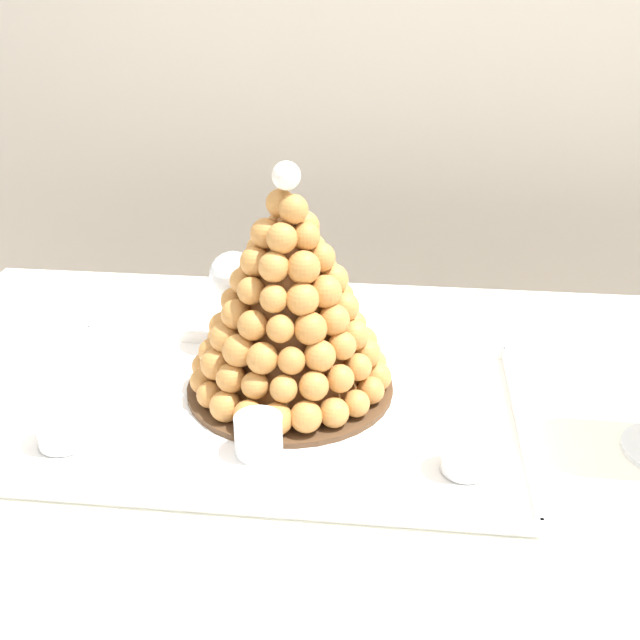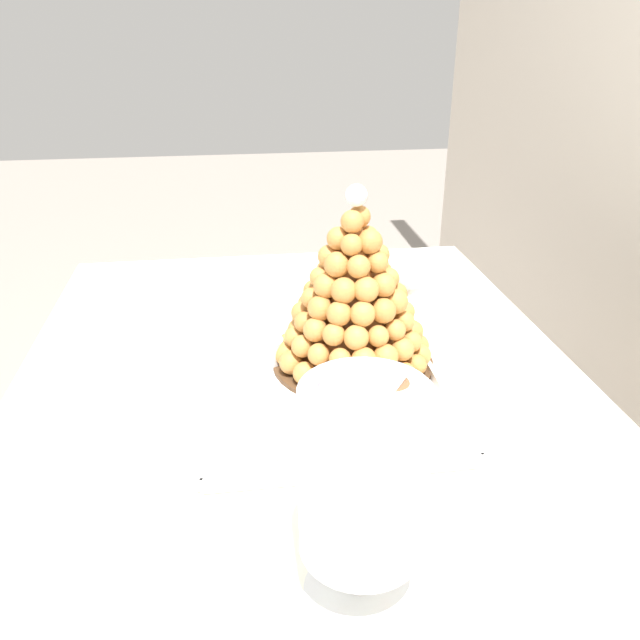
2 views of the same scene
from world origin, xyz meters
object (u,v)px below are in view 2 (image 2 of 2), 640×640
object	(u,v)px
dessert_cup_mid_left	(267,353)
wine_glass	(406,281)
dessert_cup_centre	(272,435)
macaron_goblet	(363,477)
serving_tray	(314,362)
dessert_cup_left	(256,298)
croquembouche	(354,298)

from	to	relation	value
dessert_cup_mid_left	wine_glass	bearing A→B (deg)	107.28
dessert_cup_centre	macaron_goblet	bearing A→B (deg)	16.04
dessert_cup_mid_left	macaron_goblet	xyz separation A→B (m)	(0.49, 0.06, 0.12)
serving_tray	dessert_cup_centre	bearing A→B (deg)	-20.49
serving_tray	dessert_cup_left	distance (m)	0.25
dessert_cup_mid_left	dessert_cup_centre	bearing A→B (deg)	-1.96
serving_tray	dessert_cup_centre	xyz separation A→B (m)	(0.24, -0.09, 0.03)
dessert_cup_left	dessert_cup_centre	xyz separation A→B (m)	(0.48, -0.00, -0.00)
serving_tray	croquembouche	size ratio (longest dim) A/B	2.04
dessert_cup_mid_left	macaron_goblet	world-z (taller)	macaron_goblet
dessert_cup_left	wine_glass	distance (m)	0.32
croquembouche	dessert_cup_left	xyz separation A→B (m)	(-0.25, -0.15, -0.10)
croquembouche	serving_tray	bearing A→B (deg)	-104.39
croquembouche	macaron_goblet	size ratio (longest dim) A/B	1.19
dessert_cup_centre	serving_tray	bearing A→B (deg)	159.51
serving_tray	wine_glass	distance (m)	0.23
croquembouche	dessert_cup_centre	xyz separation A→B (m)	(0.22, -0.15, -0.10)
croquembouche	wine_glass	world-z (taller)	croquembouche
serving_tray	dessert_cup_left	bearing A→B (deg)	-159.49
dessert_cup_left	macaron_goblet	size ratio (longest dim) A/B	0.23
croquembouche	wine_glass	xyz separation A→B (m)	(-0.10, 0.12, -0.02)
dessert_cup_left	dessert_cup_mid_left	xyz separation A→B (m)	(0.24, 0.01, -0.00)
dessert_cup_mid_left	macaron_goblet	size ratio (longest dim) A/B	0.22
serving_tray	dessert_cup_centre	world-z (taller)	dessert_cup_centre
dessert_cup_centre	macaron_goblet	world-z (taller)	macaron_goblet
serving_tray	wine_glass	world-z (taller)	wine_glass
dessert_cup_mid_left	wine_glass	distance (m)	0.29
serving_tray	macaron_goblet	xyz separation A→B (m)	(0.49, -0.02, 0.15)
croquembouche	dessert_cup_left	bearing A→B (deg)	-148.87
dessert_cup_centre	wine_glass	distance (m)	0.43
croquembouche	dessert_cup_mid_left	bearing A→B (deg)	-96.24
dessert_cup_left	dessert_cup_mid_left	size ratio (longest dim) A/B	1.05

